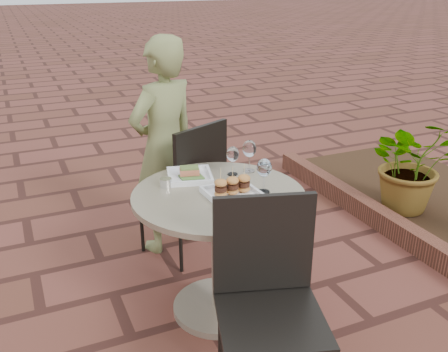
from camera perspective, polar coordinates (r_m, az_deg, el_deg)
name	(u,v)px	position (r m, az deg, el deg)	size (l,w,h in m)	color
ground	(204,317)	(2.90, -2.26, -15.79)	(60.00, 60.00, 0.00)	brown
cafe_table	(219,235)	(2.68, -0.59, -6.75)	(0.90, 0.90, 0.73)	gray
chair_far	(190,180)	(3.20, -3.91, -0.47)	(0.58, 0.58, 0.93)	black
chair_near	(267,287)	(2.18, 4.98, -12.50)	(0.55, 0.55, 0.93)	black
diner	(164,147)	(3.29, -6.84, 3.27)	(0.53, 0.35, 1.44)	olive
plate_salmon	(190,175)	(2.76, -3.94, 0.12)	(0.29, 0.29, 0.07)	white
plate_sliders	(232,190)	(2.52, 0.97, -1.58)	(0.27, 0.27, 0.17)	white
plate_tuna	(248,212)	(2.35, 2.73, -4.08)	(0.27, 0.27, 0.03)	white
wine_glass_right	(264,169)	(2.54, 4.62, 0.83)	(0.08, 0.08, 0.18)	white
wine_glass_mid	(233,155)	(2.77, 0.99, 2.42)	(0.07, 0.07, 0.16)	white
wine_glass_far	(249,150)	(2.81, 2.93, 3.04)	(0.08, 0.08, 0.19)	white
steel_ramekin	(166,183)	(2.65, -6.66, -0.76)	(0.06, 0.06, 0.05)	silver
cutlery_set	(296,202)	(2.49, 8.24, -3.02)	(0.09, 0.20, 0.00)	silver
planter_curb	(394,227)	(3.83, 18.85, -5.51)	(0.12, 3.00, 0.15)	brown
potted_plant_a	(413,163)	(4.05, 20.74, 1.38)	(0.68, 0.59, 0.75)	#33662D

